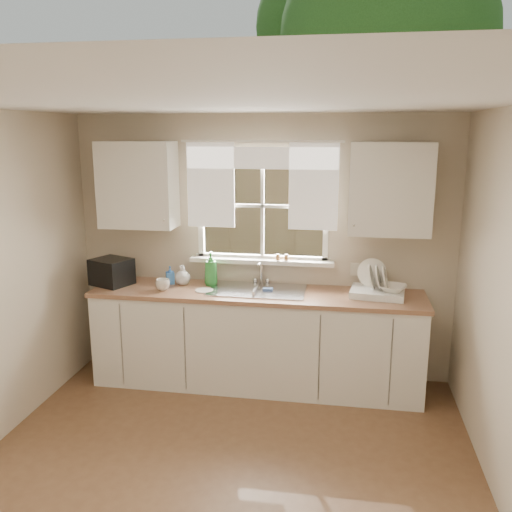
% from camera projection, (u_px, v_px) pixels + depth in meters
% --- Properties ---
extents(ground, '(4.00, 4.00, 0.00)m').
position_uv_depth(ground, '(214.00, 498.00, 3.53)').
color(ground, brown).
rests_on(ground, ground).
extents(room_walls, '(3.62, 4.02, 2.50)m').
position_uv_depth(room_walls, '(208.00, 323.00, 3.19)').
color(room_walls, beige).
rests_on(room_walls, ground).
extents(ceiling, '(3.60, 4.00, 0.02)m').
position_uv_depth(ceiling, '(206.00, 101.00, 2.97)').
color(ceiling, silver).
rests_on(ceiling, room_walls).
extents(window, '(1.38, 0.16, 1.06)m').
position_uv_depth(window, '(262.00, 224.00, 5.12)').
color(window, white).
rests_on(window, room_walls).
extents(curtains, '(1.50, 0.03, 0.81)m').
position_uv_depth(curtains, '(261.00, 176.00, 4.97)').
color(curtains, white).
rests_on(curtains, room_walls).
extents(base_cabinets, '(3.00, 0.62, 0.87)m').
position_uv_depth(base_cabinets, '(257.00, 340.00, 5.05)').
color(base_cabinets, white).
rests_on(base_cabinets, ground).
extents(countertop, '(3.04, 0.65, 0.04)m').
position_uv_depth(countertop, '(257.00, 294.00, 4.95)').
color(countertop, '#986A4C').
rests_on(countertop, base_cabinets).
extents(upper_cabinet_left, '(0.70, 0.33, 0.80)m').
position_uv_depth(upper_cabinet_left, '(138.00, 185.00, 5.06)').
color(upper_cabinet_left, white).
rests_on(upper_cabinet_left, room_walls).
extents(upper_cabinet_right, '(0.70, 0.33, 0.80)m').
position_uv_depth(upper_cabinet_right, '(390.00, 189.00, 4.69)').
color(upper_cabinet_right, white).
rests_on(upper_cabinet_right, room_walls).
extents(wall_outlet, '(0.08, 0.01, 0.12)m').
position_uv_depth(wall_outlet, '(355.00, 269.00, 5.06)').
color(wall_outlet, beige).
rests_on(wall_outlet, room_walls).
extents(sill_jars, '(0.12, 0.04, 0.06)m').
position_uv_depth(sill_jars, '(282.00, 257.00, 5.10)').
color(sill_jars, brown).
rests_on(sill_jars, window).
extents(backyard, '(20.00, 10.00, 6.13)m').
position_uv_depth(backyard, '(341.00, 73.00, 10.75)').
color(backyard, '#335421').
rests_on(backyard, ground).
extents(sink, '(0.88, 0.52, 0.40)m').
position_uv_depth(sink, '(257.00, 298.00, 4.99)').
color(sink, '#B7B7BC').
rests_on(sink, countertop).
extents(dish_rack, '(0.50, 0.40, 0.31)m').
position_uv_depth(dish_rack, '(377.00, 289.00, 4.80)').
color(dish_rack, white).
rests_on(dish_rack, countertop).
extents(bowl, '(0.29, 0.29, 0.06)m').
position_uv_depth(bowl, '(393.00, 288.00, 4.73)').
color(bowl, white).
rests_on(bowl, dish_rack).
extents(soap_bottle_a, '(0.14, 0.14, 0.33)m').
position_uv_depth(soap_bottle_a, '(211.00, 269.00, 5.11)').
color(soap_bottle_a, '#287D31').
rests_on(soap_bottle_a, countertop).
extents(soap_bottle_b, '(0.10, 0.10, 0.17)m').
position_uv_depth(soap_bottle_b, '(170.00, 275.00, 5.17)').
color(soap_bottle_b, '#3572C7').
rests_on(soap_bottle_b, countertop).
extents(soap_bottle_c, '(0.19, 0.19, 0.19)m').
position_uv_depth(soap_bottle_c, '(183.00, 275.00, 5.15)').
color(soap_bottle_c, beige).
rests_on(soap_bottle_c, countertop).
extents(saucer, '(0.17, 0.17, 0.01)m').
position_uv_depth(saucer, '(204.00, 290.00, 4.95)').
color(saucer, white).
rests_on(saucer, countertop).
extents(cup, '(0.16, 0.16, 0.10)m').
position_uv_depth(cup, '(163.00, 285.00, 4.98)').
color(cup, silver).
rests_on(cup, countertop).
extents(black_appliance, '(0.43, 0.40, 0.25)m').
position_uv_depth(black_appliance, '(112.00, 272.00, 5.15)').
color(black_appliance, black).
rests_on(black_appliance, countertop).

